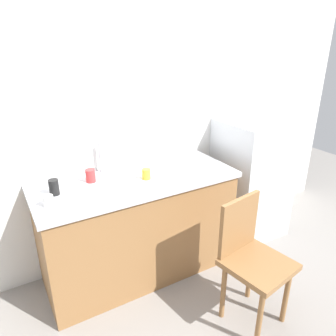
# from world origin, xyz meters

# --- Properties ---
(ground_plane) EXTENTS (8.00, 8.00, 0.00)m
(ground_plane) POSITION_xyz_m (0.00, 0.00, 0.00)
(ground_plane) COLOR gray
(back_wall) EXTENTS (4.80, 0.10, 2.51)m
(back_wall) POSITION_xyz_m (0.00, 1.00, 1.26)
(back_wall) COLOR silver
(back_wall) RESTS_ON ground_plane
(cabinet_base) EXTENTS (1.51, 0.60, 0.82)m
(cabinet_base) POSITION_xyz_m (-0.11, 0.65, 0.41)
(cabinet_base) COLOR olive
(cabinet_base) RESTS_ON ground_plane
(countertop) EXTENTS (1.55, 0.64, 0.04)m
(countertop) POSITION_xyz_m (-0.11, 0.65, 0.84)
(countertop) COLOR #B7B7BC
(countertop) RESTS_ON cabinet_base
(faucet) EXTENTS (0.02, 0.02, 0.24)m
(faucet) POSITION_xyz_m (-0.30, 0.90, 0.98)
(faucet) COLOR #B7B7BC
(faucet) RESTS_ON countertop
(refrigerator) EXTENTS (0.61, 0.57, 1.16)m
(refrigerator) POSITION_xyz_m (1.12, 0.66, 0.58)
(refrigerator) COLOR silver
(refrigerator) RESTS_ON ground_plane
(chair) EXTENTS (0.46, 0.46, 0.89)m
(chair) POSITION_xyz_m (0.34, -0.16, 0.50)
(chair) COLOR olive
(chair) RESTS_ON ground_plane
(cup_red) EXTENTS (0.07, 0.07, 0.10)m
(cup_red) POSITION_xyz_m (-0.43, 0.76, 0.91)
(cup_red) COLOR red
(cup_red) RESTS_ON countertop
(cup_black) EXTENTS (0.07, 0.07, 0.11)m
(cup_black) POSITION_xyz_m (-0.71, 0.68, 0.92)
(cup_black) COLOR black
(cup_black) RESTS_ON countertop
(cup_white) EXTENTS (0.07, 0.07, 0.07)m
(cup_white) POSITION_xyz_m (-0.78, 0.53, 0.90)
(cup_white) COLOR white
(cup_white) RESTS_ON countertop
(cup_yellow) EXTENTS (0.07, 0.07, 0.08)m
(cup_yellow) POSITION_xyz_m (-0.05, 0.60, 0.90)
(cup_yellow) COLOR yellow
(cup_yellow) RESTS_ON countertop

